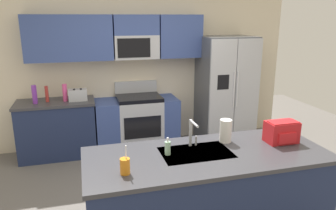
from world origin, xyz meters
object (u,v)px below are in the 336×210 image
(toaster, at_px, (78,95))
(paper_towel_roll, at_px, (226,131))
(refrigerator, at_px, (225,90))
(drink_cup_orange, at_px, (125,166))
(pepper_mill, at_px, (47,94))
(bottle_purple, at_px, (35,94))
(bottle_pink, at_px, (65,93))
(soap_dispenser, at_px, (168,148))
(sink_faucet, at_px, (192,131))
(backpack, at_px, (282,131))
(range_oven, at_px, (137,122))

(toaster, relative_size, paper_towel_roll, 1.17)
(refrigerator, bearing_deg, drink_cup_orange, -129.34)
(refrigerator, bearing_deg, paper_towel_roll, -115.22)
(pepper_mill, relative_size, paper_towel_roll, 1.02)
(bottle_purple, distance_m, drink_cup_orange, 2.79)
(bottle_purple, bearing_deg, drink_cup_orange, -69.23)
(bottle_purple, distance_m, bottle_pink, 0.44)
(toaster, relative_size, soap_dispenser, 1.65)
(refrigerator, bearing_deg, bottle_purple, 179.81)
(bottle_purple, relative_size, soap_dispenser, 1.65)
(refrigerator, xyz_separation_m, sink_faucet, (-1.40, -2.20, 0.14))
(soap_dispenser, xyz_separation_m, backpack, (1.23, -0.01, 0.05))
(bottle_pink, bearing_deg, range_oven, 1.56)
(paper_towel_roll, bearing_deg, soap_dispenser, -166.68)
(refrigerator, xyz_separation_m, bottle_purple, (-3.12, 0.01, 0.12))
(refrigerator, xyz_separation_m, drink_cup_orange, (-2.13, -2.60, 0.05))
(sink_faucet, bearing_deg, refrigerator, 57.49)
(drink_cup_orange, xyz_separation_m, backpack, (1.67, 0.27, 0.05))
(drink_cup_orange, relative_size, paper_towel_roll, 1.07)
(paper_towel_roll, bearing_deg, refrigerator, 64.78)
(backpack, bearing_deg, bottle_pink, 133.23)
(backpack, bearing_deg, sink_faucet, 172.39)
(refrigerator, relative_size, bottle_pink, 6.90)
(drink_cup_orange, distance_m, backpack, 1.69)
(range_oven, xyz_separation_m, sink_faucet, (0.16, -2.27, 0.62))
(paper_towel_roll, bearing_deg, bottle_purple, 134.12)
(pepper_mill, bearing_deg, sink_faucet, -55.65)
(drink_cup_orange, xyz_separation_m, soap_dispenser, (0.44, 0.28, -0.00))
(sink_faucet, distance_m, paper_towel_roll, 0.39)
(refrigerator, xyz_separation_m, toaster, (-2.50, 0.02, 0.07))
(bottle_purple, xyz_separation_m, bottle_pink, (0.43, 0.03, -0.01))
(pepper_mill, xyz_separation_m, backpack, (2.49, -2.40, -0.01))
(pepper_mill, bearing_deg, backpack, -43.86)
(soap_dispenser, bearing_deg, range_oven, 87.14)
(pepper_mill, height_order, bottle_pink, bottle_pink)
(toaster, distance_m, bottle_pink, 0.20)
(refrigerator, height_order, paper_towel_roll, refrigerator)
(toaster, distance_m, sink_faucet, 2.48)
(bottle_pink, relative_size, backpack, 0.84)
(refrigerator, distance_m, drink_cup_orange, 3.36)
(pepper_mill, relative_size, soap_dispenser, 1.44)
(toaster, xyz_separation_m, drink_cup_orange, (0.37, -2.62, -0.02))
(range_oven, relative_size, drink_cup_orange, 5.29)
(drink_cup_orange, bearing_deg, bottle_pink, 101.87)
(bottle_pink, bearing_deg, refrigerator, -0.88)
(bottle_pink, distance_m, drink_cup_orange, 2.70)
(bottle_purple, xyz_separation_m, paper_towel_roll, (2.10, -2.17, -0.02))
(bottle_purple, xyz_separation_m, drink_cup_orange, (0.99, -2.61, -0.07))
(range_oven, relative_size, bottle_pink, 5.07)
(range_oven, height_order, refrigerator, refrigerator)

